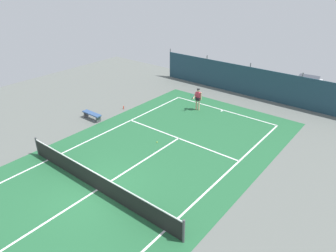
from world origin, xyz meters
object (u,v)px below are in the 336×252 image
(tennis_player, at_px, (198,98))
(tennis_ball_near_player, at_px, (157,142))
(water_bottle, at_px, (124,108))
(courtside_bench, at_px, (92,115))
(parked_car, at_px, (306,88))
(tennis_net, at_px, (96,181))

(tennis_player, xyz_separation_m, tennis_ball_near_player, (0.82, -5.59, -0.93))
(water_bottle, bearing_deg, tennis_player, 36.88)
(tennis_ball_near_player, distance_m, courtside_bench, 5.63)
(tennis_player, distance_m, parked_car, 9.23)
(tennis_player, relative_size, tennis_ball_near_player, 24.85)
(tennis_ball_near_player, bearing_deg, courtside_bench, -176.60)
(water_bottle, bearing_deg, tennis_ball_near_player, -23.66)
(tennis_net, distance_m, water_bottle, 9.54)
(tennis_net, height_order, water_bottle, tennis_net)
(tennis_ball_near_player, height_order, water_bottle, water_bottle)
(tennis_ball_near_player, relative_size, water_bottle, 0.28)
(parked_car, xyz_separation_m, water_bottle, (-9.82, -10.76, -0.72))
(tennis_net, relative_size, tennis_player, 6.17)
(courtside_bench, distance_m, water_bottle, 2.66)
(tennis_ball_near_player, relative_size, parked_car, 0.02)
(tennis_player, xyz_separation_m, parked_car, (5.42, 7.46, -0.12))
(tennis_net, xyz_separation_m, tennis_player, (-1.52, 10.76, 0.45))
(tennis_player, height_order, tennis_ball_near_player, tennis_player)
(tennis_player, height_order, water_bottle, tennis_player)
(tennis_ball_near_player, bearing_deg, water_bottle, 156.34)
(tennis_net, relative_size, tennis_ball_near_player, 153.33)
(tennis_ball_near_player, distance_m, water_bottle, 5.70)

